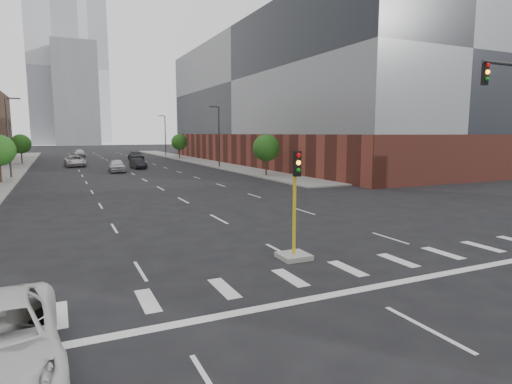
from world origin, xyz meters
TOP-DOWN VIEW (x-y plane):
  - ground at (0.00, 0.00)m, footprint 400.00×400.00m
  - sidewalk_left_far at (-15.00, 74.00)m, footprint 5.00×92.00m
  - sidewalk_right_far at (15.00, 74.00)m, footprint 5.00×92.00m
  - building_right_main at (29.50, 60.00)m, footprint 24.00×70.00m
  - tower_left at (-8.00, 220.00)m, footprint 22.00×22.00m
  - tower_right at (10.00, 260.00)m, footprint 20.00×20.00m
  - tower_mid at (0.00, 200.00)m, footprint 18.00×18.00m
  - median_traffic_signal at (0.00, 8.97)m, footprint 1.20×1.20m
  - streetlight_right_a at (13.41, 55.00)m, footprint 1.60×0.22m
  - streetlight_right_b at (13.41, 90.00)m, footprint 1.60×0.22m
  - streetlight_left at (-13.41, 50.00)m, footprint 1.60×0.22m
  - tree_left_far at (-14.00, 75.00)m, footprint 3.20×3.20m
  - tree_right_near at (14.00, 40.00)m, footprint 3.20×3.20m
  - tree_right_far at (14.00, 80.00)m, footprint 3.20×3.20m
  - car_near_left at (-1.50, 53.58)m, footprint 2.23×5.09m
  - car_mid_right at (2.03, 58.12)m, footprint 1.95×4.66m
  - car_far_left at (-6.19, 66.38)m, footprint 3.17×6.19m
  - car_deep_right at (5.15, 79.24)m, footprint 2.41×5.89m
  - car_distant at (-4.13, 96.33)m, footprint 2.26×5.09m

SIDE VIEW (x-z plane):
  - ground at x=0.00m, z-range 0.00..0.00m
  - sidewalk_left_far at x=-15.00m, z-range 0.00..0.15m
  - sidewalk_right_far at x=15.00m, z-range 0.00..0.15m
  - car_mid_right at x=2.03m, z-range 0.00..1.50m
  - car_far_left at x=-6.19m, z-range 0.00..1.67m
  - car_distant at x=-4.13m, z-range 0.00..1.70m
  - car_deep_right at x=5.15m, z-range 0.00..1.71m
  - car_near_left at x=-1.50m, z-range 0.00..1.71m
  - median_traffic_signal at x=0.00m, z-range -1.23..3.17m
  - tree_left_far at x=-14.00m, z-range 0.97..5.82m
  - tree_right_near at x=14.00m, z-range 0.97..5.82m
  - tree_right_far at x=14.00m, z-range 0.97..5.82m
  - streetlight_right_a at x=13.41m, z-range 0.47..9.55m
  - streetlight_right_b at x=13.41m, z-range 0.47..9.55m
  - streetlight_left at x=-13.41m, z-range 0.47..9.55m
  - building_right_main at x=29.50m, z-range 0.00..22.00m
  - tower_mid at x=0.00m, z-range 0.00..44.00m
  - tower_left at x=-8.00m, z-range 0.00..70.00m
  - tower_right at x=10.00m, z-range 0.00..80.00m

